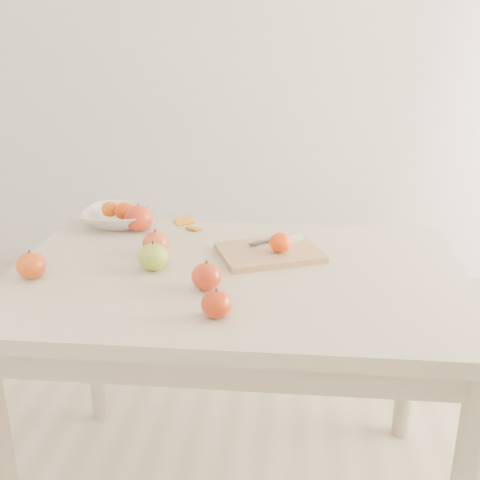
{
  "coord_description": "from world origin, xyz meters",
  "views": [
    {
      "loc": [
        0.14,
        -1.45,
        1.39
      ],
      "look_at": [
        0.0,
        0.05,
        0.82
      ],
      "focal_mm": 45.0,
      "sensor_mm": 36.0,
      "label": 1
    }
  ],
  "objects": [
    {
      "name": "bowl_tangerine_far",
      "position": [
        -0.39,
        0.32,
        0.8
      ],
      "size": [
        0.06,
        0.06,
        0.06
      ],
      "primitive_type": "ellipsoid",
      "color": "#C93A07",
      "rests_on": "fruit_bowl"
    },
    {
      "name": "cutting_board",
      "position": [
        0.08,
        0.12,
        0.76
      ],
      "size": [
        0.33,
        0.29,
        0.02
      ],
      "primitive_type": "cube",
      "rotation": [
        0.0,
        0.0,
        0.37
      ],
      "color": "tan",
      "rests_on": "table"
    },
    {
      "name": "paring_knife",
      "position": [
        0.12,
        0.19,
        0.78
      ],
      "size": [
        0.16,
        0.09,
        0.01
      ],
      "color": "white",
      "rests_on": "cutting_board"
    },
    {
      "name": "apple_green",
      "position": [
        -0.22,
        -0.01,
        0.79
      ],
      "size": [
        0.08,
        0.08,
        0.07
      ],
      "primitive_type": "ellipsoid",
      "color": "olive",
      "rests_on": "table"
    },
    {
      "name": "orange_peel_a",
      "position": [
        -0.21,
        0.38,
        0.75
      ],
      "size": [
        0.07,
        0.07,
        0.01
      ],
      "primitive_type": "cube",
      "rotation": [
        0.21,
        0.0,
        0.55
      ],
      "color": "orange",
      "rests_on": "table"
    },
    {
      "name": "apple_red_c",
      "position": [
        -0.07,
        -0.12,
        0.78
      ],
      "size": [
        0.08,
        0.08,
        0.07
      ],
      "primitive_type": "ellipsoid",
      "color": "#9B1305",
      "rests_on": "table"
    },
    {
      "name": "table",
      "position": [
        0.0,
        0.0,
        0.65
      ],
      "size": [
        1.2,
        0.8,
        0.75
      ],
      "color": "#C8B397",
      "rests_on": "ground"
    },
    {
      "name": "apple_red_a",
      "position": [
        -0.34,
        0.29,
        0.79
      ],
      "size": [
        0.09,
        0.09,
        0.08
      ],
      "primitive_type": "ellipsoid",
      "color": "#A10211",
      "rests_on": "table"
    },
    {
      "name": "orange_peel_b",
      "position": [
        -0.17,
        0.31,
        0.75
      ],
      "size": [
        0.06,
        0.05,
        0.01
      ],
      "primitive_type": "cube",
      "rotation": [
        -0.14,
        0.0,
        -0.6
      ],
      "color": "#C36A0D",
      "rests_on": "table"
    },
    {
      "name": "bowl_tangerine_near",
      "position": [
        -0.45,
        0.35,
        0.8
      ],
      "size": [
        0.06,
        0.06,
        0.05
      ],
      "primitive_type": "ellipsoid",
      "color": "#D45507",
      "rests_on": "fruit_bowl"
    },
    {
      "name": "board_tangerine",
      "position": [
        0.11,
        0.11,
        0.8
      ],
      "size": [
        0.06,
        0.06,
        0.05
      ],
      "primitive_type": "ellipsoid",
      "color": "#D63A07",
      "rests_on": "cutting_board"
    },
    {
      "name": "apple_red_d",
      "position": [
        -0.52,
        -0.09,
        0.78
      ],
      "size": [
        0.08,
        0.08,
        0.07
      ],
      "primitive_type": "ellipsoid",
      "color": "#941206",
      "rests_on": "table"
    },
    {
      "name": "apple_red_e",
      "position": [
        -0.02,
        -0.26,
        0.78
      ],
      "size": [
        0.07,
        0.07,
        0.06
      ],
      "primitive_type": "ellipsoid",
      "color": "#960107",
      "rests_on": "table"
    },
    {
      "name": "fruit_bowl",
      "position": [
        -0.42,
        0.34,
        0.78
      ],
      "size": [
        0.21,
        0.21,
        0.05
      ],
      "primitive_type": "imported",
      "color": "silver",
      "rests_on": "table"
    },
    {
      "name": "apple_red_b",
      "position": [
        -0.24,
        0.1,
        0.78
      ],
      "size": [
        0.08,
        0.08,
        0.07
      ],
      "primitive_type": "ellipsoid",
      "color": "maroon",
      "rests_on": "table"
    }
  ]
}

